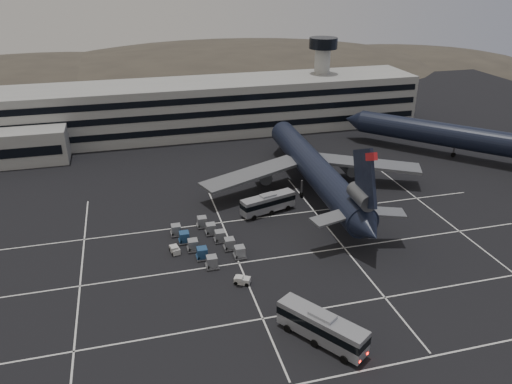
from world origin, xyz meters
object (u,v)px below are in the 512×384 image
at_px(trijet_main, 315,169).
at_px(bus_far, 268,203).
at_px(bus_near, 322,326).
at_px(uld_cluster, 207,241).
at_px(tug_a, 175,250).

bearing_deg(trijet_main, bus_far, -150.10).
distance_m(trijet_main, bus_near, 44.58).
xyz_separation_m(trijet_main, uld_cluster, (-24.97, -15.18, -4.32)).
xyz_separation_m(bus_near, bus_far, (3.39, 35.68, -0.24)).
bearing_deg(trijet_main, bus_near, -107.71).
distance_m(bus_near, tug_a, 29.86).
bearing_deg(uld_cluster, trijet_main, 31.29).
height_order(bus_far, uld_cluster, bus_far).
xyz_separation_m(trijet_main, bus_near, (-15.09, -41.84, -2.91)).
bearing_deg(tug_a, trijet_main, 17.42).
relative_size(bus_far, tug_a, 4.47).
xyz_separation_m(bus_far, tug_a, (-18.68, -10.09, -1.45)).
height_order(bus_far, tug_a, bus_far).
relative_size(trijet_main, tug_a, 23.15).
bearing_deg(trijet_main, uld_cluster, -146.59).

